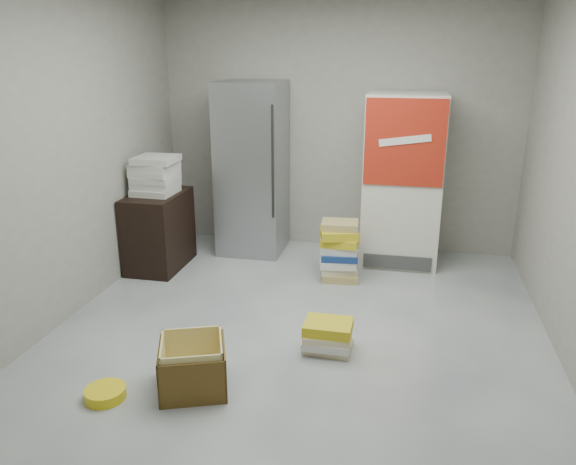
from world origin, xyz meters
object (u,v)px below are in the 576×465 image
(steel_fridge, at_px, (252,169))
(coke_cooler, at_px, (403,180))
(phonebook_stack_main, at_px, (339,251))
(wood_shelf, at_px, (159,231))
(cardboard_box, at_px, (193,369))

(steel_fridge, relative_size, coke_cooler, 1.06)
(coke_cooler, relative_size, phonebook_stack_main, 2.99)
(wood_shelf, bearing_deg, phonebook_stack_main, 1.34)
(steel_fridge, bearing_deg, cardboard_box, -82.94)
(phonebook_stack_main, distance_m, cardboard_box, 2.26)
(cardboard_box, bearing_deg, coke_cooler, 44.47)
(wood_shelf, xyz_separation_m, cardboard_box, (1.18, -2.09, -0.25))
(coke_cooler, bearing_deg, steel_fridge, 179.82)
(steel_fridge, relative_size, wood_shelf, 2.37)
(coke_cooler, xyz_separation_m, wood_shelf, (-2.48, -0.72, -0.50))
(coke_cooler, distance_m, wood_shelf, 2.63)
(coke_cooler, height_order, cardboard_box, coke_cooler)
(steel_fridge, height_order, cardboard_box, steel_fridge)
(coke_cooler, xyz_separation_m, phonebook_stack_main, (-0.57, -0.68, -0.60))
(steel_fridge, height_order, wood_shelf, steel_fridge)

